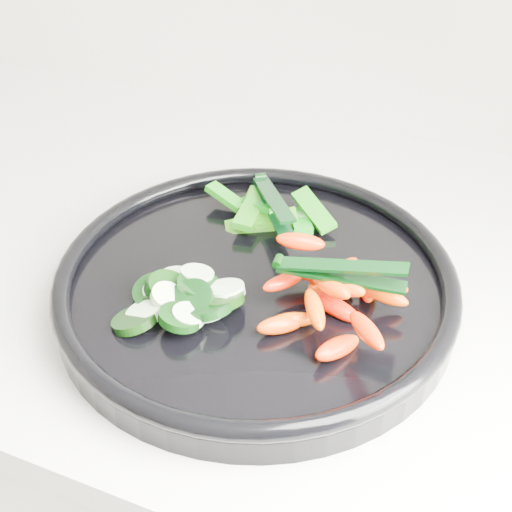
% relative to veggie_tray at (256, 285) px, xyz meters
% --- Properties ---
extents(counter, '(2.02, 0.62, 0.93)m').
position_rel_veggie_tray_xyz_m(counter, '(-0.01, 0.08, -0.48)').
color(counter, white).
rests_on(counter, ground).
extents(veggie_tray, '(0.45, 0.45, 0.04)m').
position_rel_veggie_tray_xyz_m(veggie_tray, '(0.00, 0.00, 0.00)').
color(veggie_tray, black).
rests_on(veggie_tray, counter).
extents(cucumber_pile, '(0.12, 0.11, 0.04)m').
position_rel_veggie_tray_xyz_m(cucumber_pile, '(-0.05, -0.06, 0.01)').
color(cucumber_pile, black).
rests_on(cucumber_pile, veggie_tray).
extents(carrot_pile, '(0.14, 0.15, 0.06)m').
position_rel_veggie_tray_xyz_m(carrot_pile, '(0.08, -0.01, 0.02)').
color(carrot_pile, '#F86200').
rests_on(carrot_pile, veggie_tray).
extents(pepper_pile, '(0.15, 0.09, 0.04)m').
position_rel_veggie_tray_xyz_m(pepper_pile, '(-0.03, 0.10, 0.01)').
color(pepper_pile, '#166A0A').
rests_on(pepper_pile, veggie_tray).
extents(tong_carrot, '(0.11, 0.03, 0.02)m').
position_rel_veggie_tray_xyz_m(tong_carrot, '(0.08, -0.02, 0.05)').
color(tong_carrot, black).
rests_on(tong_carrot, carrot_pile).
extents(tong_pepper, '(0.08, 0.10, 0.02)m').
position_rel_veggie_tray_xyz_m(tong_pepper, '(-0.02, 0.09, 0.03)').
color(tong_pepper, black).
rests_on(tong_pepper, pepper_pile).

